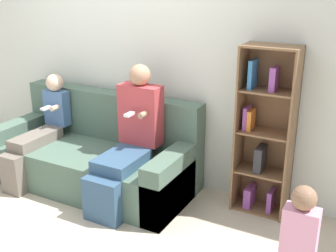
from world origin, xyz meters
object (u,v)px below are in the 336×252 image
Objects in this scene: child_seated at (39,130)px; bookshelf at (265,134)px; couch at (95,156)px; adult_seated at (129,137)px; toddler_standing at (299,238)px.

bookshelf is at bearing 12.36° from child_seated.
couch is 1.94× the size of child_seated.
bookshelf reaches higher than adult_seated.
adult_seated is at bearing -159.02° from bookshelf.
adult_seated is at bearing -12.65° from couch.
couch is 0.62m from adult_seated.
toddler_standing is 1.13m from bookshelf.
adult_seated is 1.21m from bookshelf.
bookshelf reaches higher than toddler_standing.
toddler_standing is (2.16, -0.63, 0.11)m from couch.
bookshelf is (1.13, 0.43, 0.08)m from adult_seated.
couch is at bearing -168.88° from bookshelf.
adult_seated reaches higher than toddler_standing.
couch is 2.25m from toddler_standing.
couch reaches higher than toddler_standing.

